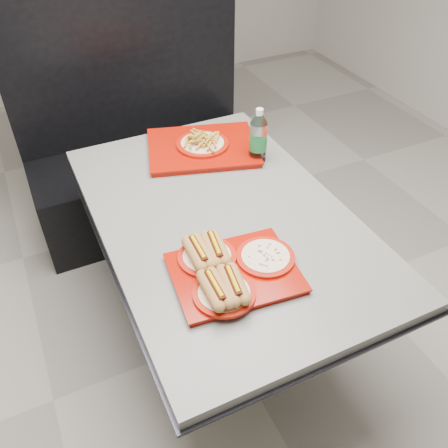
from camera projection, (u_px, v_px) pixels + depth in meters
name	position (u px, v px, depth m)	size (l,w,h in m)	color
ground	(223.00, 334.00, 2.28)	(6.00, 6.00, 0.00)	#9E998E
diner_table	(222.00, 245.00, 1.90)	(0.92, 1.42, 0.75)	black
booth_bench	(143.00, 154.00, 2.78)	(1.30, 0.57, 1.35)	black
tray_near	(229.00, 269.00, 1.53)	(0.43, 0.37, 0.09)	#970F04
tray_far	(203.00, 145.00, 2.13)	(0.57, 0.50, 0.10)	#970F04
water_bottle	(258.00, 139.00, 2.01)	(0.08, 0.08, 0.24)	silver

